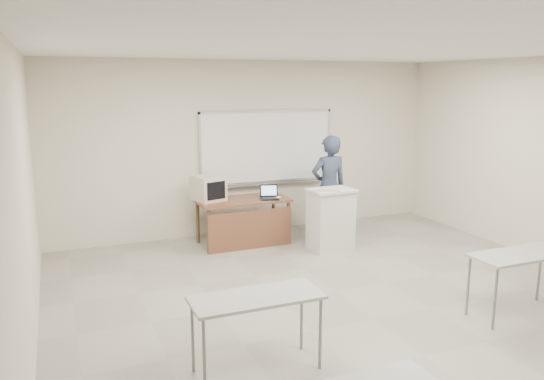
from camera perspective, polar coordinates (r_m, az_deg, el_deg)
name	(u,v)px	position (r m, az deg, el deg)	size (l,w,h in m)	color
floor	(374,320)	(6.26, 10.89, -13.53)	(7.00, 8.00, 0.01)	gray
whiteboard	(267,148)	(9.41, -0.52, 4.53)	(2.48, 0.10, 1.31)	white
student_desks	(463,310)	(5.02, 19.82, -12.08)	(4.40, 2.20, 0.73)	#A9A8A3
instructor_desk	(245,212)	(8.62, -2.90, -2.42)	(1.48, 0.74, 0.75)	brown
podium	(331,219)	(8.50, 6.33, -3.11)	(0.69, 0.51, 0.97)	beige
crt_monitor	(208,188)	(8.59, -6.91, 0.17)	(0.44, 0.48, 0.41)	#BAAA9A
laptop	(268,195)	(8.69, -0.40, -0.58)	(0.30, 0.27, 0.22)	black
mouse	(278,197)	(8.68, 0.70, -0.81)	(0.10, 0.07, 0.04)	silver
keyboard	(327,191)	(8.22, 5.89, -0.07)	(0.40, 0.13, 0.02)	#BAAA9A
presenter	(329,187)	(9.04, 6.12, 0.33)	(0.64, 0.42, 1.76)	black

